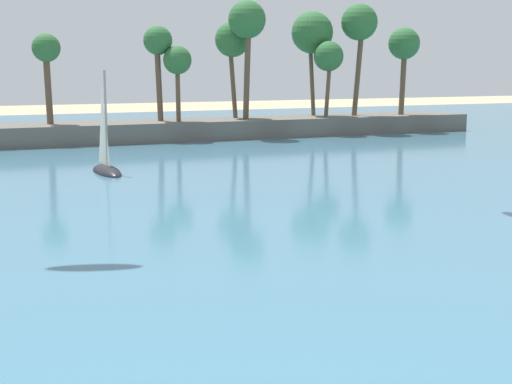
# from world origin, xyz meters

# --- Properties ---
(sea) EXTENTS (220.00, 94.91, 0.06)m
(sea) POSITION_xyz_m (0.00, 56.61, 0.03)
(sea) COLOR teal
(sea) RESTS_ON ground
(palm_headland) EXTENTS (89.76, 6.63, 12.84)m
(palm_headland) POSITION_xyz_m (2.61, 64.02, 3.91)
(palm_headland) COLOR #605B54
(palm_headland) RESTS_ON ground
(sailboat_far_left) EXTENTS (1.69, 4.87, 6.97)m
(sailboat_far_left) POSITION_xyz_m (4.35, 45.40, 0.69)
(sailboat_far_left) COLOR black
(sailboat_far_left) RESTS_ON sea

